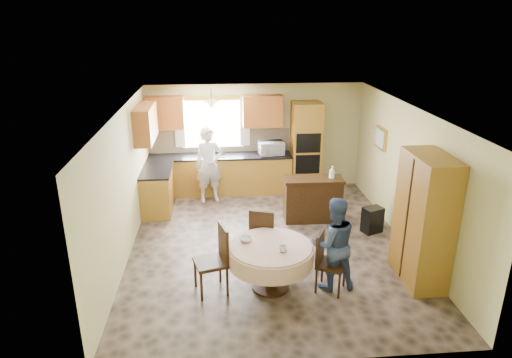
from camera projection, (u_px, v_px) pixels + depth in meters
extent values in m
cube|color=brown|center=(269.00, 245.00, 8.38)|extent=(5.00, 6.00, 0.01)
cube|color=white|center=(271.00, 110.00, 7.52)|extent=(5.00, 6.00, 0.01)
cube|color=tan|center=(255.00, 137.00, 10.75)|extent=(5.00, 0.02, 2.50)
cube|color=tan|center=(301.00, 273.00, 5.14)|extent=(5.00, 0.02, 2.50)
cube|color=tan|center=(124.00, 186.00, 7.74)|extent=(0.02, 6.00, 2.50)
cube|color=tan|center=(409.00, 177.00, 8.15)|extent=(0.02, 6.00, 2.50)
cube|color=white|center=(212.00, 124.00, 10.53)|extent=(1.40, 0.03, 1.10)
cube|color=white|center=(179.00, 123.00, 10.41)|extent=(0.22, 0.02, 1.15)
cube|color=white|center=(245.00, 121.00, 10.53)|extent=(0.22, 0.02, 1.15)
cube|color=gold|center=(220.00, 175.00, 10.68)|extent=(3.30, 0.60, 0.88)
cube|color=black|center=(220.00, 156.00, 10.52)|extent=(3.30, 0.64, 0.04)
cube|color=gold|center=(158.00, 191.00, 9.73)|extent=(0.60, 1.20, 0.88)
cube|color=black|center=(156.00, 170.00, 9.57)|extent=(0.64, 1.20, 0.04)
cube|color=#C5AC8A|center=(219.00, 141.00, 10.70)|extent=(3.30, 0.02, 0.55)
cube|color=#BB662E|center=(165.00, 113.00, 10.20)|extent=(0.85, 0.33, 0.72)
cube|color=#BB662E|center=(262.00, 111.00, 10.38)|extent=(0.90, 0.33, 0.72)
cube|color=#BB662E|center=(145.00, 123.00, 9.21)|extent=(0.33, 1.20, 0.72)
cube|color=gold|center=(306.00, 147.00, 10.62)|extent=(0.66, 0.62, 2.12)
cube|color=black|center=(309.00, 143.00, 10.26)|extent=(0.56, 0.01, 0.45)
cube|color=black|center=(308.00, 164.00, 10.43)|extent=(0.56, 0.01, 0.45)
cone|color=beige|center=(212.00, 105.00, 9.90)|extent=(0.36, 0.36, 0.18)
cube|color=#3C2410|center=(313.00, 201.00, 9.25)|extent=(1.20, 0.52, 0.85)
cube|color=black|center=(372.00, 220.00, 8.80)|extent=(0.44, 0.38, 0.50)
cube|color=gold|center=(424.00, 220.00, 6.98)|extent=(0.54, 1.08, 2.07)
cylinder|color=#3C2410|center=(270.00, 269.00, 6.96)|extent=(0.19, 0.19, 0.67)
cylinder|color=#3C2410|center=(270.00, 287.00, 7.07)|extent=(0.57, 0.57, 0.04)
cylinder|color=beige|center=(271.00, 247.00, 6.83)|extent=(1.24, 1.24, 0.05)
cylinder|color=beige|center=(271.00, 255.00, 6.88)|extent=(1.30, 1.30, 0.27)
cube|color=#3C2410|center=(211.00, 263.00, 6.83)|extent=(0.57, 0.57, 0.06)
cube|color=#3C2410|center=(223.00, 243.00, 6.79)|extent=(0.16, 0.44, 0.55)
cylinder|color=#3C2410|center=(198.00, 285.00, 6.71)|extent=(0.04, 0.04, 0.47)
cylinder|color=#3C2410|center=(224.00, 284.00, 6.75)|extent=(0.04, 0.04, 0.47)
cylinder|color=#3C2410|center=(198.00, 271.00, 7.08)|extent=(0.04, 0.04, 0.47)
cylinder|color=#3C2410|center=(224.00, 270.00, 7.12)|extent=(0.04, 0.04, 0.47)
cube|color=#3C2410|center=(264.00, 236.00, 7.70)|extent=(0.56, 0.56, 0.05)
cube|color=#3C2410|center=(261.00, 226.00, 7.42)|extent=(0.40, 0.18, 0.52)
cylinder|color=#3C2410|center=(254.00, 255.00, 7.59)|extent=(0.04, 0.04, 0.45)
cylinder|color=#3C2410|center=(276.00, 254.00, 7.62)|extent=(0.04, 0.04, 0.45)
cylinder|color=#3C2410|center=(252.00, 244.00, 7.94)|extent=(0.04, 0.04, 0.45)
cylinder|color=#3C2410|center=(274.00, 243.00, 7.97)|extent=(0.04, 0.04, 0.45)
cube|color=#3C2410|center=(331.00, 265.00, 6.88)|extent=(0.55, 0.55, 0.05)
cube|color=#3C2410|center=(320.00, 247.00, 6.86)|extent=(0.21, 0.36, 0.49)
cylinder|color=#3C2410|center=(322.00, 285.00, 6.78)|extent=(0.03, 0.03, 0.42)
cylinder|color=#3C2410|center=(345.00, 283.00, 6.81)|extent=(0.03, 0.03, 0.42)
cylinder|color=#3C2410|center=(317.00, 272.00, 7.11)|extent=(0.03, 0.03, 0.42)
cylinder|color=#3C2410|center=(339.00, 271.00, 7.14)|extent=(0.03, 0.03, 0.42)
cube|color=gold|center=(381.00, 138.00, 9.39)|extent=(0.05, 0.54, 0.45)
cube|color=#A3B6BF|center=(380.00, 138.00, 9.39)|extent=(0.01, 0.45, 0.36)
imported|color=silver|center=(271.00, 148.00, 10.51)|extent=(0.61, 0.45, 0.31)
imported|color=silver|center=(209.00, 165.00, 10.09)|extent=(0.69, 0.54, 1.69)
imported|color=#344573|center=(333.00, 244.00, 6.86)|extent=(0.77, 0.62, 1.49)
imported|color=#B2B2B2|center=(299.00, 180.00, 9.07)|extent=(0.28, 0.28, 0.05)
imported|color=silver|center=(332.00, 173.00, 9.09)|extent=(0.15, 0.15, 0.30)
imported|color=#B2B2B2|center=(283.00, 249.00, 6.64)|extent=(0.12, 0.12, 0.09)
imported|color=#B2B2B2|center=(246.00, 239.00, 6.95)|extent=(0.23, 0.23, 0.06)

